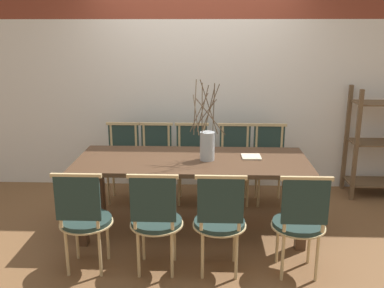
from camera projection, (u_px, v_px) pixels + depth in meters
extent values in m
plane|color=brown|center=(192.00, 230.00, 4.32)|extent=(16.00, 16.00, 0.00)
cube|color=white|center=(196.00, 106.00, 5.31)|extent=(12.00, 0.06, 2.07)
cube|color=#4C3321|center=(192.00, 161.00, 4.13)|extent=(2.23, 0.89, 0.04)
cube|color=#4C3321|center=(81.00, 210.00, 3.93)|extent=(0.09, 0.09, 0.71)
cube|color=#4C3321|center=(302.00, 213.00, 3.86)|extent=(0.09, 0.09, 0.71)
cube|color=#4C3321|center=(100.00, 183.00, 4.59)|extent=(0.09, 0.09, 0.71)
cube|color=#4C3321|center=(289.00, 186.00, 4.52)|extent=(0.09, 0.09, 0.71)
cylinder|color=#233833|center=(86.00, 220.00, 3.54)|extent=(0.42, 0.42, 0.04)
cylinder|color=tan|center=(86.00, 223.00, 3.54)|extent=(0.44, 0.44, 0.01)
cylinder|color=tan|center=(77.00, 237.00, 3.73)|extent=(0.03, 0.03, 0.42)
cylinder|color=tan|center=(108.00, 237.00, 3.72)|extent=(0.03, 0.03, 0.42)
cylinder|color=tan|center=(67.00, 253.00, 3.47)|extent=(0.03, 0.03, 0.42)
cylinder|color=tan|center=(100.00, 253.00, 3.46)|extent=(0.03, 0.03, 0.42)
cylinder|color=tan|center=(59.00, 201.00, 3.31)|extent=(0.03, 0.03, 0.45)
cylinder|color=tan|center=(97.00, 202.00, 3.30)|extent=(0.03, 0.03, 0.45)
cube|color=#233833|center=(77.00, 199.00, 3.29)|extent=(0.36, 0.02, 0.36)
cube|color=tan|center=(76.00, 176.00, 3.25)|extent=(0.40, 0.03, 0.03)
cylinder|color=#233833|center=(157.00, 221.00, 3.52)|extent=(0.42, 0.42, 0.04)
cylinder|color=tan|center=(157.00, 224.00, 3.52)|extent=(0.44, 0.44, 0.01)
cylinder|color=tan|center=(143.00, 238.00, 3.71)|extent=(0.03, 0.03, 0.42)
cylinder|color=tan|center=(175.00, 239.00, 3.70)|extent=(0.03, 0.03, 0.42)
cylinder|color=tan|center=(138.00, 254.00, 3.45)|extent=(0.03, 0.03, 0.42)
cylinder|color=tan|center=(172.00, 255.00, 3.44)|extent=(0.03, 0.03, 0.42)
cylinder|color=tan|center=(134.00, 202.00, 3.29)|extent=(0.03, 0.03, 0.45)
cylinder|color=tan|center=(172.00, 203.00, 3.28)|extent=(0.03, 0.03, 0.45)
cube|color=#233833|center=(153.00, 200.00, 3.27)|extent=(0.36, 0.02, 0.36)
cube|color=tan|center=(152.00, 177.00, 3.23)|extent=(0.40, 0.03, 0.03)
cylinder|color=#233833|center=(219.00, 222.00, 3.50)|extent=(0.42, 0.42, 0.04)
cylinder|color=tan|center=(219.00, 225.00, 3.50)|extent=(0.44, 0.44, 0.01)
cylinder|color=tan|center=(203.00, 239.00, 3.69)|extent=(0.03, 0.03, 0.42)
cylinder|color=tan|center=(234.00, 240.00, 3.68)|extent=(0.03, 0.03, 0.42)
cylinder|color=tan|center=(202.00, 255.00, 3.43)|extent=(0.03, 0.03, 0.42)
cylinder|color=tan|center=(236.00, 256.00, 3.42)|extent=(0.03, 0.03, 0.42)
cylinder|color=tan|center=(201.00, 203.00, 3.27)|extent=(0.03, 0.03, 0.45)
cylinder|color=tan|center=(240.00, 204.00, 3.26)|extent=(0.03, 0.03, 0.45)
cube|color=#233833|center=(221.00, 201.00, 3.25)|extent=(0.36, 0.02, 0.36)
cube|color=tan|center=(221.00, 177.00, 3.21)|extent=(0.40, 0.03, 0.03)
cylinder|color=#233833|center=(298.00, 224.00, 3.47)|extent=(0.42, 0.42, 0.04)
cylinder|color=tan|center=(298.00, 226.00, 3.48)|extent=(0.44, 0.44, 0.01)
cylinder|color=tan|center=(277.00, 240.00, 3.67)|extent=(0.03, 0.03, 0.42)
cylinder|color=tan|center=(309.00, 241.00, 3.66)|extent=(0.03, 0.03, 0.42)
cylinder|color=tan|center=(283.00, 257.00, 3.41)|extent=(0.03, 0.03, 0.42)
cylinder|color=tan|center=(317.00, 258.00, 3.40)|extent=(0.03, 0.03, 0.42)
cylinder|color=tan|center=(286.00, 204.00, 3.24)|extent=(0.03, 0.03, 0.45)
cylinder|color=tan|center=(325.00, 205.00, 3.23)|extent=(0.03, 0.03, 0.45)
cube|color=#233833|center=(305.00, 202.00, 3.23)|extent=(0.36, 0.02, 0.36)
cube|color=tan|center=(307.00, 179.00, 3.18)|extent=(0.40, 0.03, 0.03)
cylinder|color=#233833|center=(122.00, 165.00, 4.94)|extent=(0.42, 0.42, 0.04)
cylinder|color=tan|center=(122.00, 167.00, 4.94)|extent=(0.44, 0.44, 0.01)
cylinder|color=tan|center=(132.00, 188.00, 4.86)|extent=(0.03, 0.03, 0.42)
cylinder|color=tan|center=(108.00, 188.00, 4.87)|extent=(0.03, 0.03, 0.42)
cylinder|color=tan|center=(136.00, 180.00, 5.12)|extent=(0.03, 0.03, 0.42)
cylinder|color=tan|center=(113.00, 180.00, 5.13)|extent=(0.03, 0.03, 0.42)
cylinder|color=tan|center=(136.00, 141.00, 5.04)|extent=(0.03, 0.03, 0.45)
cylinder|color=tan|center=(111.00, 141.00, 5.05)|extent=(0.03, 0.03, 0.45)
cube|color=#233833|center=(124.00, 139.00, 5.04)|extent=(0.36, 0.02, 0.36)
cube|color=tan|center=(123.00, 124.00, 4.99)|extent=(0.40, 0.03, 0.03)
cylinder|color=#233833|center=(155.00, 166.00, 4.92)|extent=(0.42, 0.42, 0.04)
cylinder|color=tan|center=(155.00, 168.00, 4.93)|extent=(0.44, 0.44, 0.01)
cylinder|color=tan|center=(166.00, 189.00, 4.85)|extent=(0.03, 0.03, 0.42)
cylinder|color=tan|center=(142.00, 188.00, 4.86)|extent=(0.03, 0.03, 0.42)
cylinder|color=tan|center=(168.00, 180.00, 5.11)|extent=(0.03, 0.03, 0.42)
cylinder|color=tan|center=(146.00, 180.00, 5.12)|extent=(0.03, 0.03, 0.42)
cylinder|color=tan|center=(169.00, 142.00, 5.02)|extent=(0.03, 0.03, 0.45)
cylinder|color=tan|center=(144.00, 141.00, 5.03)|extent=(0.03, 0.03, 0.45)
cube|color=#233833|center=(156.00, 139.00, 5.03)|extent=(0.36, 0.02, 0.36)
cube|color=tan|center=(156.00, 124.00, 4.97)|extent=(0.40, 0.03, 0.03)
cylinder|color=#233833|center=(191.00, 166.00, 4.91)|extent=(0.42, 0.42, 0.04)
cylinder|color=tan|center=(191.00, 168.00, 4.91)|extent=(0.44, 0.44, 0.01)
cylinder|color=tan|center=(203.00, 189.00, 4.83)|extent=(0.03, 0.03, 0.42)
cylinder|color=tan|center=(179.00, 189.00, 4.84)|extent=(0.03, 0.03, 0.42)
cylinder|color=tan|center=(203.00, 181.00, 5.09)|extent=(0.03, 0.03, 0.42)
cylinder|color=tan|center=(180.00, 180.00, 5.10)|extent=(0.03, 0.03, 0.42)
cylinder|color=tan|center=(204.00, 142.00, 5.01)|extent=(0.03, 0.03, 0.45)
cylinder|color=tan|center=(179.00, 142.00, 5.02)|extent=(0.03, 0.03, 0.45)
cube|color=#233833|center=(192.00, 140.00, 5.01)|extent=(0.36, 0.02, 0.36)
cube|color=tan|center=(192.00, 124.00, 4.96)|extent=(0.40, 0.03, 0.03)
cylinder|color=#233833|center=(235.00, 167.00, 4.89)|extent=(0.42, 0.42, 0.04)
cylinder|color=tan|center=(235.00, 169.00, 4.89)|extent=(0.44, 0.44, 0.01)
cylinder|color=tan|center=(248.00, 190.00, 4.81)|extent=(0.03, 0.03, 0.42)
cylinder|color=tan|center=(223.00, 189.00, 4.82)|extent=(0.03, 0.03, 0.42)
cylinder|color=tan|center=(246.00, 181.00, 5.07)|extent=(0.03, 0.03, 0.42)
cylinder|color=tan|center=(223.00, 181.00, 5.08)|extent=(0.03, 0.03, 0.42)
cylinder|color=tan|center=(247.00, 142.00, 4.99)|extent=(0.03, 0.03, 0.45)
cylinder|color=tan|center=(222.00, 142.00, 5.00)|extent=(0.03, 0.03, 0.45)
cube|color=#233833|center=(235.00, 140.00, 4.99)|extent=(0.36, 0.02, 0.36)
cube|color=tan|center=(235.00, 125.00, 4.94)|extent=(0.40, 0.03, 0.03)
cylinder|color=#233833|center=(270.00, 167.00, 4.87)|extent=(0.42, 0.42, 0.04)
cylinder|color=tan|center=(270.00, 169.00, 4.88)|extent=(0.44, 0.44, 0.01)
cylinder|color=tan|center=(283.00, 190.00, 4.80)|extent=(0.03, 0.03, 0.42)
cylinder|color=tan|center=(259.00, 190.00, 4.81)|extent=(0.03, 0.03, 0.42)
cylinder|color=tan|center=(279.00, 182.00, 5.06)|extent=(0.03, 0.03, 0.42)
cylinder|color=tan|center=(256.00, 182.00, 5.07)|extent=(0.03, 0.03, 0.42)
cylinder|color=tan|center=(282.00, 143.00, 4.97)|extent=(0.03, 0.03, 0.45)
cylinder|color=tan|center=(256.00, 142.00, 4.98)|extent=(0.03, 0.03, 0.45)
cube|color=#233833|center=(269.00, 141.00, 4.98)|extent=(0.36, 0.02, 0.36)
cube|color=tan|center=(270.00, 125.00, 4.92)|extent=(0.40, 0.03, 0.03)
cylinder|color=#B2BCC1|center=(207.00, 146.00, 4.06)|extent=(0.14, 0.14, 0.27)
cylinder|color=brown|center=(214.00, 108.00, 3.97)|extent=(0.02, 0.12, 0.47)
cylinder|color=brown|center=(195.00, 107.00, 3.97)|extent=(0.02, 0.24, 0.48)
cylinder|color=brown|center=(209.00, 110.00, 4.01)|extent=(0.10, 0.04, 0.41)
cylinder|color=brown|center=(202.00, 108.00, 3.97)|extent=(0.01, 0.11, 0.46)
cylinder|color=brown|center=(196.00, 115.00, 3.96)|extent=(0.07, 0.22, 0.35)
cylinder|color=brown|center=(199.00, 112.00, 4.06)|extent=(0.18, 0.17, 0.35)
cylinder|color=brown|center=(211.00, 107.00, 4.04)|extent=(0.17, 0.07, 0.45)
cylinder|color=brown|center=(203.00, 109.00, 4.02)|extent=(0.12, 0.10, 0.43)
cylinder|color=brown|center=(209.00, 107.00, 3.88)|extent=(0.17, 0.04, 0.51)
cylinder|color=brown|center=(205.00, 115.00, 4.09)|extent=(0.23, 0.06, 0.30)
cylinder|color=brown|center=(211.00, 117.00, 3.85)|extent=(0.27, 0.07, 0.35)
cube|color=beige|center=(251.00, 157.00, 4.17)|extent=(0.19, 0.19, 0.01)
cube|color=brown|center=(356.00, 146.00, 4.90)|extent=(0.04, 0.04, 1.31)
cube|color=brown|center=(346.00, 138.00, 5.26)|extent=(0.04, 0.04, 1.31)
cube|color=brown|center=(378.00, 182.00, 5.20)|extent=(0.73, 0.37, 0.02)
cube|color=brown|center=(382.00, 142.00, 5.06)|extent=(0.73, 0.37, 0.02)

